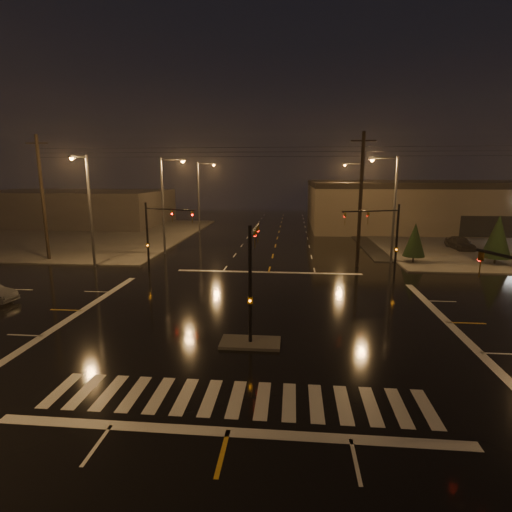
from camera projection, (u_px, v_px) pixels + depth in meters
name	position (u px, v px, depth m)	size (l,w,h in m)	color
ground	(257.00, 316.00, 23.91)	(140.00, 140.00, 0.00)	black
sidewalk_nw	(63.00, 234.00, 55.87)	(36.00, 36.00, 0.12)	#42403B
median_island	(250.00, 343.00, 19.99)	(3.00, 1.60, 0.15)	#42403B
crosswalk	(236.00, 399.00, 15.13)	(15.00, 2.60, 0.01)	beige
stop_bar_near	(228.00, 432.00, 13.18)	(16.00, 0.50, 0.01)	beige
stop_bar_far	(269.00, 272.00, 34.64)	(16.00, 0.50, 0.01)	beige
retail_building	(497.00, 202.00, 64.82)	(60.20, 28.30, 7.20)	brown
commercial_block	(74.00, 208.00, 67.47)	(30.00, 18.00, 5.60)	#3E3836
signal_mast_median	(252.00, 267.00, 20.16)	(0.25, 4.59, 6.00)	black
signal_mast_ne	(386.00, 232.00, 32.17)	(4.84, 1.86, 6.00)	black
signal_mast_nw	(157.00, 229.00, 33.89)	(4.84, 1.86, 6.00)	black
streetlight_1	(165.00, 199.00, 41.31)	(2.77, 0.32, 10.00)	#38383A
streetlight_2	(201.00, 192.00, 56.91)	(2.77, 0.32, 10.00)	#38383A
streetlight_3	(391.00, 202.00, 37.33)	(2.77, 0.32, 10.00)	#38383A
streetlight_4	(358.00, 192.00, 56.84)	(2.77, 0.32, 10.00)	#38383A
streetlight_5	(88.00, 204.00, 35.09)	(0.32, 2.77, 10.00)	#38383A
utility_pole_0	(43.00, 198.00, 38.31)	(2.20, 0.32, 12.00)	black
utility_pole_1	(360.00, 200.00, 35.60)	(2.20, 0.32, 12.00)	black
conifer_0	(415.00, 240.00, 37.63)	(2.03, 2.03, 3.88)	black
conifer_1	(498.00, 236.00, 36.98)	(2.55, 2.55, 4.68)	black
car_parked	(460.00, 243.00, 44.78)	(1.82, 4.52, 1.54)	black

